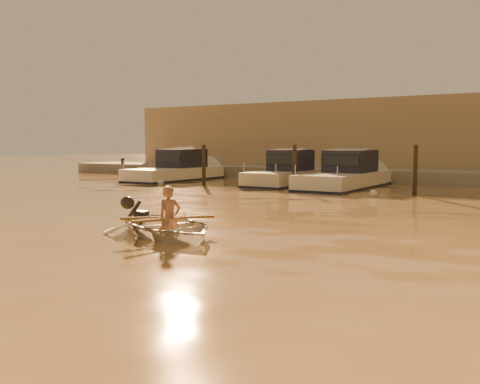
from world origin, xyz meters
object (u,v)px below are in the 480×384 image
Objects in this scene: moored_boat_1 at (286,172)px; moored_boat_2 at (345,174)px; dinghy at (168,227)px; person at (170,219)px; moored_boat_0 at (175,169)px; waterfront_building at (473,138)px.

moored_boat_1 is 0.81× the size of moored_boat_2.
dinghy is 2.22× the size of person.
waterfront_building reaches higher than moored_boat_0.
moored_boat_2 is (-1.55, 14.92, 0.42)m from dinghy.
moored_boat_2 reaches higher than dinghy.
waterfront_building reaches higher than moored_boat_1.
moored_boat_1 and moored_boat_2 have the same top height.
moored_boat_1 is 0.14× the size of waterfront_building.
person is 19.06m from moored_boat_0.
moored_boat_0 reaches higher than person.
person is 26.14m from waterfront_building.
moored_boat_0 is 0.94× the size of moored_boat_2.
moored_boat_0 is 1.16× the size of moored_boat_1.
moored_boat_0 is 0.16× the size of waterfront_building.
moored_boat_0 and moored_boat_2 have the same top height.
moored_boat_0 reaches higher than dinghy.
person is (0.09, -0.04, 0.20)m from dinghy.
moored_boat_2 is 11.82m from waterfront_building.
dinghy is 18.97m from moored_boat_0.
waterfront_building reaches higher than moored_boat_2.
moored_boat_0 is at bearing -142.02° from waterfront_building.
moored_boat_0 and moored_boat_1 have the same top height.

